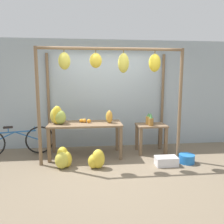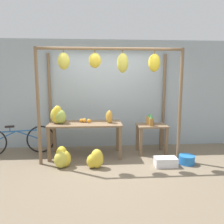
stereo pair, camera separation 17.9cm
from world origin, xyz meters
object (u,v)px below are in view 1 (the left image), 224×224
object	(u,v)px
banana_pile_on_table	(58,116)
papaya_pile	(109,117)
orange_pile	(85,121)
blue_bucket	(187,159)
banana_pile_ground_left	(63,159)
parked_bicycle	(15,141)
fruit_crate_white	(166,161)
banana_pile_ground_right	(97,160)
pineapple_cluster	(150,120)

from	to	relation	value
banana_pile_on_table	papaya_pile	size ratio (longest dim) A/B	1.47
orange_pile	papaya_pile	world-z (taller)	papaya_pile
blue_bucket	banana_pile_ground_left	bearing A→B (deg)	179.56
banana_pile_on_table	orange_pile	distance (m)	0.61
banana_pile_ground_left	parked_bicycle	world-z (taller)	parked_bicycle
orange_pile	fruit_crate_white	bearing A→B (deg)	-25.95
banana_pile_ground_left	banana_pile_ground_right	bearing A→B (deg)	-8.72
banana_pile_ground_left	papaya_pile	world-z (taller)	papaya_pile
orange_pile	banana_pile_ground_right	world-z (taller)	orange_pile
pineapple_cluster	banana_pile_ground_right	bearing A→B (deg)	-146.78
banana_pile_on_table	blue_bucket	xyz separation A→B (m)	(2.79, -0.66, -0.87)
banana_pile_on_table	blue_bucket	distance (m)	2.99
papaya_pile	parked_bicycle	bearing A→B (deg)	174.87
banana_pile_ground_left	banana_pile_ground_right	xyz separation A→B (m)	(0.68, -0.10, -0.01)
pineapple_cluster	blue_bucket	distance (m)	1.24
parked_bicycle	banana_pile_on_table	bearing A→B (deg)	-10.11
orange_pile	pineapple_cluster	bearing A→B (deg)	2.09
banana_pile_on_table	pineapple_cluster	world-z (taller)	banana_pile_on_table
fruit_crate_white	papaya_pile	bearing A→B (deg)	146.76
fruit_crate_white	pineapple_cluster	bearing A→B (deg)	98.16
orange_pile	fruit_crate_white	world-z (taller)	orange_pile
fruit_crate_white	parked_bicycle	xyz separation A→B (m)	(-3.34, 0.94, 0.26)
banana_pile_ground_left	papaya_pile	bearing A→B (deg)	32.11
orange_pile	pineapple_cluster	world-z (taller)	pineapple_cluster
pineapple_cluster	fruit_crate_white	distance (m)	1.15
banana_pile_ground_left	blue_bucket	xyz separation A→B (m)	(2.63, -0.02, -0.10)
orange_pile	banana_pile_ground_left	distance (m)	1.06
parked_bicycle	banana_pile_ground_left	bearing A→B (deg)	-34.57
banana_pile_on_table	blue_bucket	world-z (taller)	banana_pile_on_table
orange_pile	parked_bicycle	bearing A→B (deg)	176.05
banana_pile_ground_right	parked_bicycle	xyz separation A→B (m)	(-1.87, 0.93, 0.18)
blue_bucket	papaya_pile	xyz separation A→B (m)	(-1.63, 0.65, 0.84)
orange_pile	banana_pile_ground_right	distance (m)	1.07
banana_pile_on_table	papaya_pile	world-z (taller)	banana_pile_on_table
banana_pile_ground_left	fruit_crate_white	distance (m)	2.14
pineapple_cluster	orange_pile	bearing A→B (deg)	-177.91
banana_pile_on_table	banana_pile_ground_left	distance (m)	1.02
banana_pile_on_table	banana_pile_ground_right	xyz separation A→B (m)	(0.83, -0.74, -0.78)
blue_bucket	papaya_pile	world-z (taller)	papaya_pile
orange_pile	banana_pile_ground_left	xyz separation A→B (m)	(-0.43, -0.71, -0.65)
orange_pile	banana_pile_ground_right	bearing A→B (deg)	-73.47
parked_bicycle	blue_bucket	bearing A→B (deg)	-12.46
banana_pile_ground_left	parked_bicycle	size ratio (longest dim) A/B	0.25
banana_pile_ground_right	blue_bucket	size ratio (longest dim) A/B	1.20
blue_bucket	pineapple_cluster	bearing A→B (deg)	128.06
banana_pile_on_table	parked_bicycle	xyz separation A→B (m)	(-1.04, 0.19, -0.61)
fruit_crate_white	orange_pile	bearing A→B (deg)	154.05
banana_pile_ground_right	papaya_pile	xyz separation A→B (m)	(0.33, 0.73, 0.75)
fruit_crate_white	banana_pile_ground_left	bearing A→B (deg)	176.88
orange_pile	parked_bicycle	xyz separation A→B (m)	(-1.63, 0.11, -0.48)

